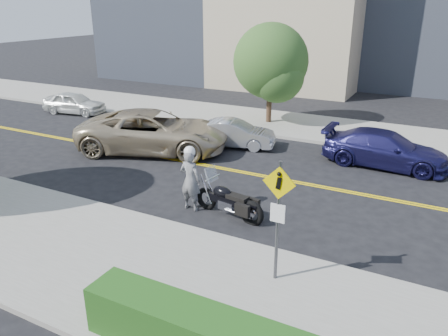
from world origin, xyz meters
TOP-DOWN VIEW (x-y plane):
  - ground_plane at (0.00, 0.00)m, footprint 120.00×120.00m
  - sidewalk_near at (0.00, -7.50)m, footprint 60.00×5.00m
  - sidewalk_far at (0.00, 7.50)m, footprint 60.00×5.00m
  - pedestrian_sign at (4.20, -6.31)m, footprint 0.78×0.08m
  - motorcyclist at (0.28, -3.77)m, footprint 0.77×0.53m
  - motorcycle at (1.61, -3.65)m, footprint 2.57×1.15m
  - suv at (-4.32, 0.55)m, footprint 7.33×5.18m
  - parked_car_white at (-12.86, 4.20)m, footprint 4.02×2.13m
  - parked_car_silver at (-1.42, 2.80)m, footprint 4.05×2.22m
  - parked_car_blue at (5.25, 3.37)m, footprint 5.07×2.17m
  - tree_far_a at (-1.46, 7.29)m, footprint 3.97×3.97m

SIDE VIEW (x-z plane):
  - ground_plane at x=0.00m, z-range 0.00..0.00m
  - sidewalk_near at x=0.00m, z-range 0.00..0.15m
  - sidewalk_far at x=0.00m, z-range 0.00..0.15m
  - parked_car_silver at x=-1.42m, z-range 0.00..1.27m
  - parked_car_white at x=-12.86m, z-range 0.00..1.30m
  - parked_car_blue at x=5.25m, z-range 0.00..1.46m
  - motorcycle at x=1.61m, z-range 0.00..1.51m
  - suv at x=-4.32m, z-range 0.00..1.86m
  - motorcyclist at x=0.28m, z-range 0.00..2.17m
  - pedestrian_sign at x=4.20m, z-range 0.46..3.46m
  - tree_far_a at x=-1.46m, z-range 0.72..6.15m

